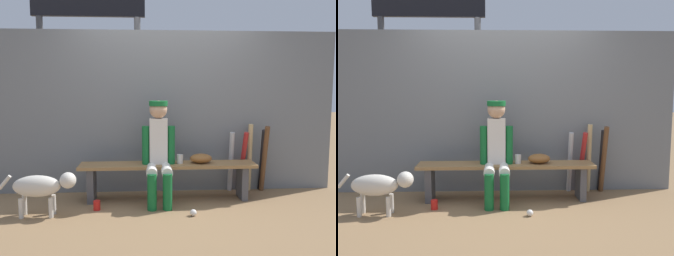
{
  "view_description": "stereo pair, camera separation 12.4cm",
  "coord_description": "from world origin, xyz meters",
  "views": [
    {
      "loc": [
        -0.28,
        -4.36,
        1.43
      ],
      "look_at": [
        0.0,
        0.0,
        0.92
      ],
      "focal_mm": 37.83,
      "sensor_mm": 36.0,
      "label": 1
    },
    {
      "loc": [
        -0.15,
        -4.36,
        1.43
      ],
      "look_at": [
        0.0,
        0.0,
        0.92
      ],
      "focal_mm": 37.83,
      "sensor_mm": 36.0,
      "label": 2
    }
  ],
  "objects": [
    {
      "name": "dugout_bench",
      "position": [
        0.0,
        0.0,
        0.36
      ],
      "size": [
        2.21,
        0.36,
        0.47
      ],
      "color": "olive",
      "rests_on": "ground_plane"
    },
    {
      "name": "ground_plane",
      "position": [
        0.0,
        0.0,
        0.0
      ],
      "size": [
        30.0,
        30.0,
        0.0
      ],
      "primitive_type": "plane",
      "color": "olive"
    },
    {
      "name": "bat_wood_natural",
      "position": [
        1.13,
        0.3,
        0.46
      ],
      "size": [
        0.08,
        0.14,
        0.93
      ],
      "primitive_type": "cylinder",
      "rotation": [
        0.08,
        0.0,
        -0.09
      ],
      "color": "tan",
      "rests_on": "ground_plane"
    },
    {
      "name": "bat_wood_dark",
      "position": [
        1.31,
        0.22,
        0.46
      ],
      "size": [
        0.07,
        0.25,
        0.92
      ],
      "primitive_type": "cylinder",
      "rotation": [
        0.21,
        0.0,
        -0.01
      ],
      "color": "brown",
      "rests_on": "ground_plane"
    },
    {
      "name": "baseball",
      "position": [
        0.24,
        -0.6,
        0.04
      ],
      "size": [
        0.07,
        0.07,
        0.07
      ],
      "primitive_type": "sphere",
      "color": "white",
      "rests_on": "ground_plane"
    },
    {
      "name": "bat_aluminum_red",
      "position": [
        1.03,
        0.26,
        0.42
      ],
      "size": [
        0.11,
        0.26,
        0.83
      ],
      "primitive_type": "cylinder",
      "rotation": [
        0.23,
        0.0,
        0.2
      ],
      "color": "#B22323",
      "rests_on": "ground_plane"
    },
    {
      "name": "bat_aluminum_black",
      "position": [
        1.3,
        0.27,
        0.43
      ],
      "size": [
        0.1,
        0.27,
        0.86
      ],
      "primitive_type": "cylinder",
      "rotation": [
        0.23,
        0.0,
        -0.13
      ],
      "color": "black",
      "rests_on": "ground_plane"
    },
    {
      "name": "chainlink_fence",
      "position": [
        0.0,
        0.4,
        1.08
      ],
      "size": [
        4.59,
        0.03,
        2.16
      ],
      "primitive_type": "cube",
      "color": "slate",
      "rests_on": "ground_plane"
    },
    {
      "name": "cup_on_bench",
      "position": [
        0.15,
        0.0,
        0.52
      ],
      "size": [
        0.08,
        0.08,
        0.11
      ],
      "primitive_type": "cylinder",
      "color": "silver",
      "rests_on": "dugout_bench"
    },
    {
      "name": "scoreboard",
      "position": [
        -1.08,
        1.29,
        2.47
      ],
      "size": [
        2.0,
        0.27,
        3.57
      ],
      "color": "#3F3F42",
      "rests_on": "ground_plane"
    },
    {
      "name": "dog",
      "position": [
        -1.42,
        -0.49,
        0.34
      ],
      "size": [
        0.84,
        0.2,
        0.49
      ],
      "color": "beige",
      "rests_on": "ground_plane"
    },
    {
      "name": "player_seated",
      "position": [
        -0.12,
        -0.11,
        0.68
      ],
      "size": [
        0.41,
        0.55,
        1.26
      ],
      "color": "silver",
      "rests_on": "ground_plane"
    },
    {
      "name": "cup_on_ground",
      "position": [
        -0.85,
        -0.33,
        0.06
      ],
      "size": [
        0.08,
        0.08,
        0.11
      ],
      "primitive_type": "cylinder",
      "color": "red",
      "rests_on": "ground_plane"
    },
    {
      "name": "baseball_glove",
      "position": [
        0.42,
        0.0,
        0.53
      ],
      "size": [
        0.28,
        0.2,
        0.12
      ],
      "primitive_type": "ellipsoid",
      "color": "brown",
      "rests_on": "dugout_bench"
    },
    {
      "name": "bat_aluminum_silver",
      "position": [
        0.87,
        0.28,
        0.41
      ],
      "size": [
        0.07,
        0.2,
        0.83
      ],
      "primitive_type": "cylinder",
      "rotation": [
        0.16,
        0.0,
        -0.04
      ],
      "color": "#B7B7BC",
      "rests_on": "ground_plane"
    }
  ]
}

